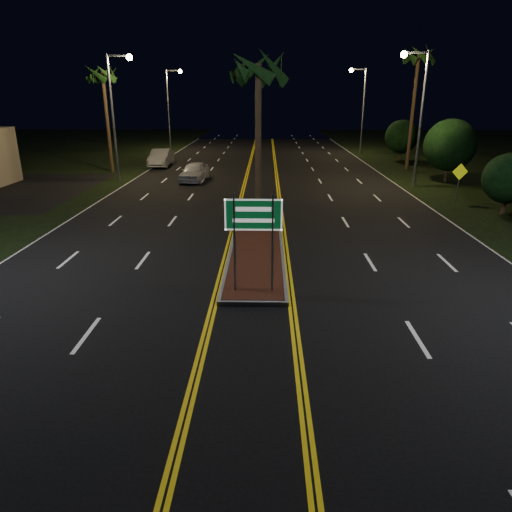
{
  "coord_description": "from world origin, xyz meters",
  "views": [
    {
      "loc": [
        0.39,
        -10.93,
        6.18
      ],
      "look_at": [
        0.12,
        1.22,
        1.9
      ],
      "focal_mm": 32.0,
      "sensor_mm": 36.0,
      "label": 1
    }
  ],
  "objects_px": {
    "palm_left_far": "(103,75)",
    "shrub_far": "(402,137)",
    "car_near": "(194,170)",
    "median_island": "(256,251)",
    "warning_sign": "(459,177)",
    "highway_sign": "(253,224)",
    "palm_right_far": "(419,57)",
    "shrub_mid": "(450,145)",
    "streetlight_left_far": "(171,101)",
    "car_far": "(161,156)",
    "streetlight_left_mid": "(117,103)",
    "streetlight_right_mid": "(417,104)",
    "palm_median": "(258,69)",
    "streetlight_right_far": "(360,101)",
    "shrub_near": "(509,179)"
  },
  "relations": [
    {
      "from": "palm_left_far",
      "to": "shrub_far",
      "type": "xyz_separation_m",
      "value": [
        26.6,
        8.0,
        -5.41
      ]
    },
    {
      "from": "shrub_far",
      "to": "car_near",
      "type": "xyz_separation_m",
      "value": [
        -18.92,
        -12.17,
        -1.51
      ]
    },
    {
      "from": "median_island",
      "to": "warning_sign",
      "type": "xyz_separation_m",
      "value": [
        12.07,
        9.92,
        1.43
      ]
    },
    {
      "from": "palm_left_far",
      "to": "car_near",
      "type": "relative_size",
      "value": 1.77
    },
    {
      "from": "highway_sign",
      "to": "warning_sign",
      "type": "xyz_separation_m",
      "value": [
        12.07,
        14.12,
        -0.89
      ]
    },
    {
      "from": "palm_right_far",
      "to": "shrub_mid",
      "type": "distance_m",
      "value": 8.87
    },
    {
      "from": "palm_left_far",
      "to": "streetlight_left_far",
      "type": "bearing_deg",
      "value": 82.22
    },
    {
      "from": "shrub_mid",
      "to": "car_far",
      "type": "height_order",
      "value": "shrub_mid"
    },
    {
      "from": "streetlight_left_mid",
      "to": "palm_left_far",
      "type": "bearing_deg",
      "value": 118.67
    },
    {
      "from": "shrub_mid",
      "to": "car_near",
      "type": "distance_m",
      "value": 19.21
    },
    {
      "from": "streetlight_right_mid",
      "to": "car_near",
      "type": "relative_size",
      "value": 1.81
    },
    {
      "from": "streetlight_right_mid",
      "to": "palm_left_far",
      "type": "bearing_deg",
      "value": 165.63
    },
    {
      "from": "streetlight_left_mid",
      "to": "car_far",
      "type": "distance_m",
      "value": 8.97
    },
    {
      "from": "palm_left_far",
      "to": "shrub_mid",
      "type": "xyz_separation_m",
      "value": [
        26.8,
        -4.0,
        -5.02
      ]
    },
    {
      "from": "streetlight_left_mid",
      "to": "palm_right_far",
      "type": "height_order",
      "value": "palm_right_far"
    },
    {
      "from": "palm_median",
      "to": "car_far",
      "type": "xyz_separation_m",
      "value": [
        -9.35,
        21.01,
        -6.37
      ]
    },
    {
      "from": "shrub_far",
      "to": "palm_right_far",
      "type": "bearing_deg",
      "value": -99.46
    },
    {
      "from": "palm_left_far",
      "to": "palm_right_far",
      "type": "bearing_deg",
      "value": 4.47
    },
    {
      "from": "streetlight_right_mid",
      "to": "palm_left_far",
      "type": "xyz_separation_m",
      "value": [
        -23.41,
        6.0,
        2.09
      ]
    },
    {
      "from": "highway_sign",
      "to": "shrub_mid",
      "type": "bearing_deg",
      "value": 56.56
    },
    {
      "from": "streetlight_left_mid",
      "to": "streetlight_right_mid",
      "type": "height_order",
      "value": "same"
    },
    {
      "from": "streetlight_right_mid",
      "to": "streetlight_right_far",
      "type": "relative_size",
      "value": 1.0
    },
    {
      "from": "highway_sign",
      "to": "streetlight_right_mid",
      "type": "relative_size",
      "value": 0.36
    },
    {
      "from": "streetlight_left_mid",
      "to": "shrub_mid",
      "type": "distance_m",
      "value": 24.79
    },
    {
      "from": "highway_sign",
      "to": "palm_median",
      "type": "relative_size",
      "value": 0.39
    },
    {
      "from": "streetlight_left_far",
      "to": "palm_left_far",
      "type": "xyz_separation_m",
      "value": [
        -2.19,
        -16.0,
        2.09
      ]
    },
    {
      "from": "shrub_far",
      "to": "streetlight_right_mid",
      "type": "bearing_deg",
      "value": -102.82
    },
    {
      "from": "palm_median",
      "to": "shrub_near",
      "type": "height_order",
      "value": "palm_median"
    },
    {
      "from": "streetlight_right_far",
      "to": "shrub_near",
      "type": "bearing_deg",
      "value": -84.11
    },
    {
      "from": "shrub_near",
      "to": "car_near",
      "type": "bearing_deg",
      "value": 152.16
    },
    {
      "from": "streetlight_left_far",
      "to": "palm_median",
      "type": "relative_size",
      "value": 1.08
    },
    {
      "from": "highway_sign",
      "to": "streetlight_right_far",
      "type": "height_order",
      "value": "streetlight_right_far"
    },
    {
      "from": "median_island",
      "to": "shrub_mid",
      "type": "height_order",
      "value": "shrub_mid"
    },
    {
      "from": "highway_sign",
      "to": "shrub_mid",
      "type": "distance_m",
      "value": 25.41
    },
    {
      "from": "streetlight_right_mid",
      "to": "palm_left_far",
      "type": "relative_size",
      "value": 1.02
    },
    {
      "from": "palm_median",
      "to": "warning_sign",
      "type": "bearing_deg",
      "value": 28.01
    },
    {
      "from": "car_near",
      "to": "streetlight_left_mid",
      "type": "bearing_deg",
      "value": -175.97
    },
    {
      "from": "median_island",
      "to": "car_near",
      "type": "bearing_deg",
      "value": 106.91
    },
    {
      "from": "highway_sign",
      "to": "shrub_near",
      "type": "xyz_separation_m",
      "value": [
        13.5,
        11.2,
        -0.46
      ]
    },
    {
      "from": "shrub_near",
      "to": "shrub_mid",
      "type": "bearing_deg",
      "value": 87.14
    },
    {
      "from": "streetlight_left_mid",
      "to": "streetlight_right_far",
      "type": "bearing_deg",
      "value": 40.3
    },
    {
      "from": "highway_sign",
      "to": "palm_median",
      "type": "height_order",
      "value": "palm_median"
    },
    {
      "from": "palm_right_far",
      "to": "streetlight_left_far",
      "type": "bearing_deg",
      "value": 149.12
    },
    {
      "from": "streetlight_right_mid",
      "to": "palm_median",
      "type": "distance_m",
      "value": 15.73
    },
    {
      "from": "highway_sign",
      "to": "shrub_near",
      "type": "bearing_deg",
      "value": 39.69
    },
    {
      "from": "streetlight_left_far",
      "to": "palm_left_far",
      "type": "distance_m",
      "value": 16.28
    },
    {
      "from": "palm_median",
      "to": "car_near",
      "type": "height_order",
      "value": "palm_median"
    },
    {
      "from": "streetlight_right_mid",
      "to": "palm_median",
      "type": "xyz_separation_m",
      "value": [
        -10.61,
        -11.5,
        1.62
      ]
    },
    {
      "from": "palm_median",
      "to": "warning_sign",
      "type": "xyz_separation_m",
      "value": [
        12.07,
        6.42,
        -5.76
      ]
    },
    {
      "from": "streetlight_left_mid",
      "to": "palm_left_far",
      "type": "height_order",
      "value": "streetlight_left_mid"
    }
  ]
}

